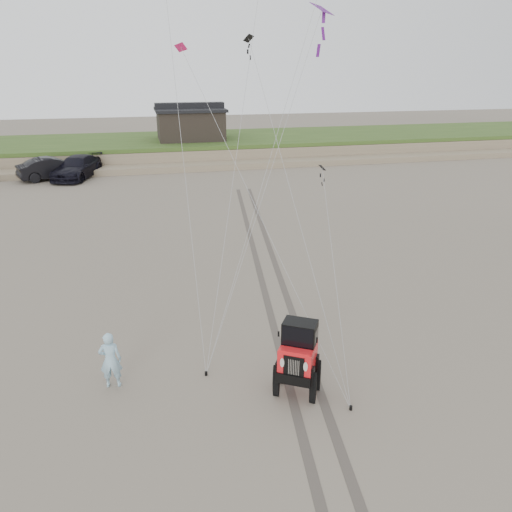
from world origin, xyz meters
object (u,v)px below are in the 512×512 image
at_px(man, 110,360).
at_px(jeep, 297,367).
at_px(truck_b, 53,168).
at_px(cabin, 190,123).
at_px(truck_c, 77,167).

bearing_deg(man, jeep, 167.51).
bearing_deg(jeep, man, -166.17).
xyz_separation_m(truck_b, man, (5.27, -28.92, -0.02)).
bearing_deg(man, truck_b, -74.89).
bearing_deg(jeep, truck_b, 139.47).
relative_size(cabin, truck_c, 1.10).
xyz_separation_m(truck_c, jeep, (8.30, -30.34, -0.01)).
xyz_separation_m(truck_c, man, (3.47, -28.83, -0.02)).
bearing_deg(man, truck_c, -78.35).
bearing_deg(truck_b, truck_c, -114.31).
bearing_deg(cabin, jeep, -92.25).
xyz_separation_m(cabin, jeep, (-1.48, -37.75, -2.40)).
relative_size(cabin, man, 3.88).
height_order(truck_c, man, truck_c).
xyz_separation_m(truck_b, jeep, (10.10, -30.43, -0.01)).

